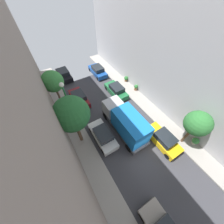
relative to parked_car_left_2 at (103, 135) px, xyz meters
name	(u,v)px	position (x,y,z in m)	size (l,w,h in m)	color
ground	(143,155)	(2.70, -3.96, -0.72)	(32.00, 32.00, 0.00)	#38383D
sidewalk_left	(102,182)	(-2.30, -3.96, -0.64)	(2.00, 44.00, 0.15)	gray
sidewalk_right	(176,133)	(7.70, -3.96, -0.64)	(2.00, 44.00, 0.15)	gray
parked_car_left_2	(103,135)	(0.00, 0.00, 0.00)	(1.78, 4.20, 1.57)	white
parked_car_left_3	(79,98)	(0.00, 7.02, 0.00)	(1.78, 4.20, 1.57)	maroon
parked_car_left_4	(64,74)	(0.00, 13.75, 0.00)	(1.78, 4.20, 1.57)	black
parked_car_right_0	(163,140)	(5.40, -3.90, 0.00)	(1.78, 4.20, 1.57)	gold
parked_car_right_1	(116,90)	(5.40, 5.62, 0.00)	(1.78, 4.20, 1.57)	#1E6638
parked_car_right_2	(98,71)	(5.40, 11.67, 0.00)	(1.78, 4.20, 1.57)	#194799
delivery_truck	(125,122)	(2.70, -0.42, 1.07)	(2.26, 6.60, 3.38)	#4C4C51
street_tree_0	(53,82)	(-2.34, 7.88, 3.21)	(2.62, 2.62, 5.11)	brown
street_tree_1	(198,124)	(7.43, -5.00, 2.93)	(2.43, 2.43, 4.74)	brown
street_tree_2	(72,114)	(-2.19, 1.13, 4.09)	(3.24, 3.24, 6.32)	brown
potted_plant_0	(195,141)	(8.27, -5.88, -0.03)	(0.70, 0.70, 0.96)	#B2A899
potted_plant_1	(126,79)	(8.45, 7.32, -0.08)	(0.65, 0.65, 0.89)	brown
potted_plant_2	(60,112)	(-3.06, 5.94, -0.08)	(0.65, 0.65, 0.88)	#B2A899
potted_plant_3	(136,87)	(8.45, 4.70, -0.06)	(0.58, 0.58, 0.94)	brown
lamp_post	(68,101)	(-1.90, 3.40, 3.55)	(0.44, 0.44, 6.40)	#26723F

